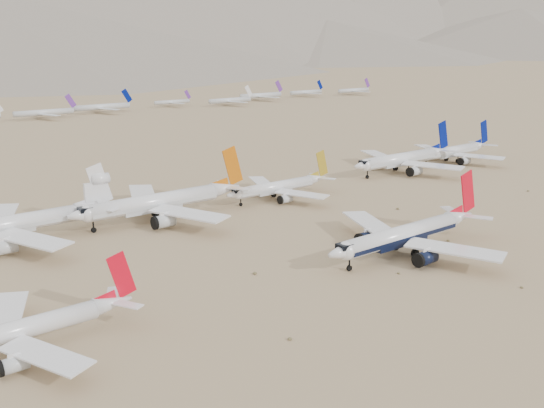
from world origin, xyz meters
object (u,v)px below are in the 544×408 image
at_px(second_airliner, 24,329).
at_px(row2_navy_widebody, 404,159).
at_px(row2_white_trijet, 15,223).
at_px(main_airliner, 408,234).

height_order(second_airliner, row2_navy_widebody, row2_navy_widebody).
relative_size(row2_navy_widebody, row2_white_trijet, 1.01).
xyz_separation_m(second_airliner, row2_navy_widebody, (166.46, 57.02, 1.34)).
bearing_deg(row2_white_trijet, row2_navy_widebody, -1.50).
distance_m(second_airliner, row2_navy_widebody, 175.96).
bearing_deg(row2_navy_widebody, main_airliner, -139.10).
bearing_deg(row2_white_trijet, main_airliner, -42.22).
bearing_deg(row2_navy_widebody, row2_white_trijet, 178.50).
xyz_separation_m(main_airliner, row2_white_trijet, (-75.91, 68.89, 0.38)).
distance_m(main_airliner, second_airliner, 91.84).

